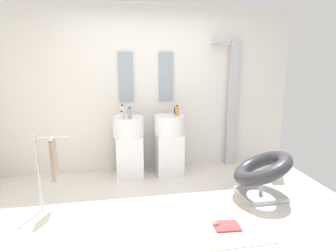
# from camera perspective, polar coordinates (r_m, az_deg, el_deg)

# --- Properties ---
(ground_plane) EXTENTS (4.80, 3.60, 0.04)m
(ground_plane) POSITION_cam_1_polar(r_m,az_deg,el_deg) (3.63, -0.75, -17.21)
(ground_plane) COLOR silver
(rear_partition) EXTENTS (4.80, 0.10, 2.60)m
(rear_partition) POSITION_cam_1_polar(r_m,az_deg,el_deg) (4.79, -4.24, 6.96)
(rear_partition) COLOR silver
(rear_partition) RESTS_ON ground_plane
(pedestal_sink_left) EXTENTS (0.47, 0.47, 1.04)m
(pedestal_sink_left) POSITION_cam_1_polar(r_m,az_deg,el_deg) (4.59, -7.47, -3.60)
(pedestal_sink_left) COLOR white
(pedestal_sink_left) RESTS_ON ground_plane
(pedestal_sink_right) EXTENTS (0.47, 0.47, 1.04)m
(pedestal_sink_right) POSITION_cam_1_polar(r_m,az_deg,el_deg) (4.66, 0.25, -3.22)
(pedestal_sink_right) COLOR white
(pedestal_sink_right) RESTS_ON ground_plane
(vanity_mirror_left) EXTENTS (0.22, 0.03, 0.74)m
(vanity_mirror_left) POSITION_cam_1_polar(r_m,az_deg,el_deg) (4.68, -8.04, 9.27)
(vanity_mirror_left) COLOR #8C9EA8
(vanity_mirror_right) EXTENTS (0.22, 0.03, 0.74)m
(vanity_mirror_right) POSITION_cam_1_polar(r_m,az_deg,el_deg) (4.75, -0.38, 9.45)
(vanity_mirror_right) COLOR #8C9EA8
(shower_column) EXTENTS (0.49, 0.24, 2.05)m
(shower_column) POSITION_cam_1_polar(r_m,az_deg,el_deg) (5.06, 11.99, 4.52)
(shower_column) COLOR #B7BABF
(shower_column) RESTS_ON ground_plane
(lounge_chair) EXTENTS (1.04, 1.03, 0.65)m
(lounge_chair) POSITION_cam_1_polar(r_m,az_deg,el_deg) (4.12, 17.53, -8.30)
(lounge_chair) COLOR #B7BABF
(lounge_chair) RESTS_ON ground_plane
(towel_rack) EXTENTS (0.37, 0.22, 0.95)m
(towel_rack) POSITION_cam_1_polar(r_m,az_deg,el_deg) (3.76, -21.39, -6.16)
(towel_rack) COLOR #B7BABF
(towel_rack) RESTS_ON ground_plane
(area_rug) EXTENTS (1.23, 0.83, 0.01)m
(area_rug) POSITION_cam_1_polar(r_m,az_deg,el_deg) (3.46, 7.58, -18.49)
(area_rug) COLOR beige
(area_rug) RESTS_ON ground_plane
(magazine_red) EXTENTS (0.29, 0.23, 0.02)m
(magazine_red) POSITION_cam_1_polar(r_m,az_deg,el_deg) (3.47, 11.18, -18.24)
(magazine_red) COLOR #B73838
(magazine_red) RESTS_ON area_rug
(coffee_mug) EXTENTS (0.07, 0.07, 0.08)m
(coffee_mug) POSITION_cam_1_polar(r_m,az_deg,el_deg) (3.48, 9.22, -17.53)
(coffee_mug) COLOR white
(coffee_mug) RESTS_ON area_rug
(soap_bottle_grey) EXTENTS (0.06, 0.06, 0.17)m
(soap_bottle_grey) POSITION_cam_1_polar(r_m,az_deg,el_deg) (4.34, -7.35, 2.44)
(soap_bottle_grey) COLOR #99999E
(soap_bottle_grey) RESTS_ON pedestal_sink_left
(soap_bottle_black) EXTENTS (0.05, 0.05, 0.12)m
(soap_bottle_black) POSITION_cam_1_polar(r_m,az_deg,el_deg) (4.66, 1.47, 2.97)
(soap_bottle_black) COLOR black
(soap_bottle_black) RESTS_ON pedestal_sink_right
(soap_bottle_clear) EXTENTS (0.05, 0.05, 0.12)m
(soap_bottle_clear) POSITION_cam_1_polar(r_m,az_deg,el_deg) (4.34, -8.88, 2.04)
(soap_bottle_clear) COLOR silver
(soap_bottle_clear) RESTS_ON pedestal_sink_left
(soap_bottle_amber) EXTENTS (0.05, 0.05, 0.17)m
(soap_bottle_amber) POSITION_cam_1_polar(r_m,az_deg,el_deg) (4.51, 1.70, 2.91)
(soap_bottle_amber) COLOR #C68C38
(soap_bottle_amber) RESTS_ON pedestal_sink_right
(soap_bottle_white) EXTENTS (0.05, 0.05, 0.20)m
(soap_bottle_white) POSITION_cam_1_polar(r_m,az_deg,el_deg) (4.38, -8.69, 2.68)
(soap_bottle_white) COLOR white
(soap_bottle_white) RESTS_ON pedestal_sink_left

